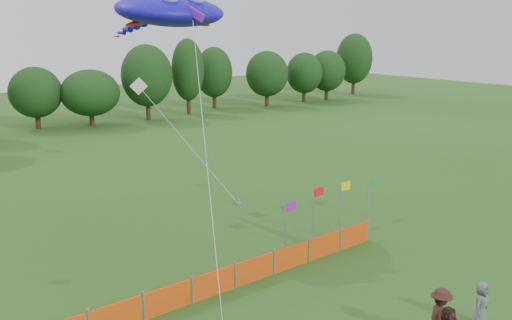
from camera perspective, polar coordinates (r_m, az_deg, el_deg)
treeline at (r=57.06m, az=-24.24°, el=6.37°), size 104.57×8.78×8.36m
barrier_fence at (r=22.22m, az=-4.26°, el=-12.22°), size 17.90×0.06×1.00m
flag_row at (r=28.88m, az=7.46°, el=-4.08°), size 6.73×0.27×2.29m
spectator_c at (r=19.89m, az=17.96°, el=-14.65°), size 1.39×1.01×1.93m
spectator_e at (r=21.55m, az=21.56°, el=-13.22°), size 0.85×0.64×1.56m
stingray_kite at (r=28.36m, az=-8.88°, el=14.46°), size 7.48×17.60×11.71m
small_kite_white at (r=36.77m, az=-9.10°, el=4.27°), size 1.93×9.53×6.68m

